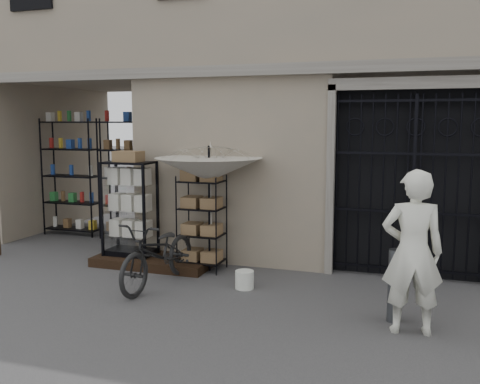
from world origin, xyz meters
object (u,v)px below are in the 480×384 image
(steel_bollard, at_px, (395,286))
(shopkeeper, at_px, (409,332))
(market_umbrella, at_px, (209,163))
(display_cabinet, at_px, (130,213))
(white_bucket, at_px, (245,280))
(bicycle, at_px, (160,285))
(wire_rack, at_px, (202,224))

(steel_bollard, xyz_separation_m, shopkeeper, (0.19, -0.30, -0.45))
(shopkeeper, bearing_deg, market_umbrella, -37.60)
(display_cabinet, relative_size, steel_bollard, 1.93)
(display_cabinet, xyz_separation_m, white_bucket, (2.31, -0.74, -0.74))
(display_cabinet, height_order, steel_bollard, display_cabinet)
(market_umbrella, relative_size, bicycle, 1.29)
(market_umbrella, bearing_deg, wire_rack, 169.01)
(wire_rack, distance_m, steel_bollard, 3.43)
(bicycle, height_order, steel_bollard, bicycle)
(display_cabinet, relative_size, wire_rack, 1.11)
(bicycle, bearing_deg, shopkeeper, -5.45)
(display_cabinet, xyz_separation_m, steel_bollard, (4.45, -1.40, -0.42))
(display_cabinet, xyz_separation_m, bicycle, (1.07, -1.01, -0.87))
(bicycle, bearing_deg, steel_bollard, -1.11)
(wire_rack, height_order, steel_bollard, wire_rack)
(display_cabinet, relative_size, bicycle, 0.92)
(display_cabinet, xyz_separation_m, shopkeeper, (4.64, -1.70, -0.87))
(market_umbrella, xyz_separation_m, shopkeeper, (3.16, -1.67, -1.77))
(steel_bollard, bearing_deg, wire_rack, 155.81)
(bicycle, distance_m, shopkeeper, 3.64)
(white_bucket, xyz_separation_m, shopkeeper, (2.33, -0.96, -0.13))
(white_bucket, height_order, shopkeeper, white_bucket)
(display_cabinet, height_order, market_umbrella, market_umbrella)
(wire_rack, height_order, market_umbrella, market_umbrella)
(wire_rack, height_order, white_bucket, wire_rack)
(white_bucket, xyz_separation_m, bicycle, (-1.25, -0.27, -0.13))
(wire_rack, distance_m, bicycle, 1.30)
(wire_rack, bearing_deg, bicycle, -126.68)
(white_bucket, xyz_separation_m, steel_bollard, (2.14, -0.66, 0.32))
(display_cabinet, distance_m, market_umbrella, 1.73)
(white_bucket, bearing_deg, display_cabinet, 162.26)
(wire_rack, relative_size, bicycle, 0.82)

